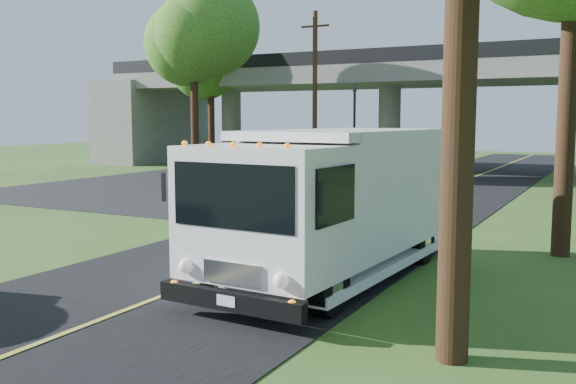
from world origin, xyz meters
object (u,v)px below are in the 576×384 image
Objects in this scene: traffic_signal at (354,121)px; step_van at (332,199)px; tree_left_lot at (195,34)px; red_sedan at (232,174)px; pedestrian at (275,171)px; tree_left_far at (212,55)px; utility_pole at (315,95)px.

traffic_signal is 23.20m from step_van.
tree_left_lot reaches higher than step_van.
tree_left_lot is at bearing 73.10° from red_sedan.
traffic_signal reaches higher than red_sedan.
tree_left_far is at bearing -12.74° from pedestrian.
utility_pole is at bearing -22.43° from tree_left_far.
tree_left_far is at bearing 170.35° from traffic_signal.
step_van reaches higher than red_sedan.
tree_left_far is 14.14m from red_sedan.
utility_pole is (-1.50, -2.00, 1.40)m from traffic_signal.
traffic_signal is 2.86m from utility_pole.
utility_pole is at bearing -55.57° from pedestrian.
tree_left_far is at bearing 157.57° from utility_pole.
tree_left_far reaches higher than traffic_signal.
tree_left_far is (-9.29, 3.84, 2.86)m from utility_pole.
utility_pole is at bearing -126.87° from traffic_signal.
tree_left_far is at bearing 116.57° from tree_left_lot.
step_van is 17.22m from pedestrian.
tree_left_lot is 6.19× the size of pedestrian.
red_sedan is (4.74, -3.73, -7.20)m from tree_left_lot.
step_van is 1.54× the size of red_sedan.
utility_pole is 1.86× the size of red_sedan.
step_van is (19.00, -23.48, -5.78)m from tree_left_far.
tree_left_lot is 9.39m from red_sedan.
step_van is 4.38× the size of pedestrian.
traffic_signal is 11.75m from tree_left_far.
tree_left_lot is (-7.79, -4.16, 4.70)m from traffic_signal.
pedestrian is at bearing -98.88° from traffic_signal.
red_sedan is at bearing -104.82° from utility_pole.
tree_left_lot reaches higher than traffic_signal.
utility_pole is at bearing 18.97° from tree_left_lot.
utility_pole is 10.45m from tree_left_far.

